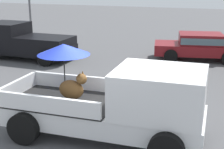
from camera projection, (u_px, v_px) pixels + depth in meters
ground_plane at (104, 136)px, 8.55m from camera, size 80.00×80.00×0.00m
pickup_truck_main at (120, 102)px, 8.16m from camera, size 5.13×2.42×2.32m
pickup_truck_far at (24, 42)px, 16.61m from camera, size 4.81×2.19×1.80m
parked_sedan_near at (199, 45)px, 16.41m from camera, size 4.57×2.62×1.33m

